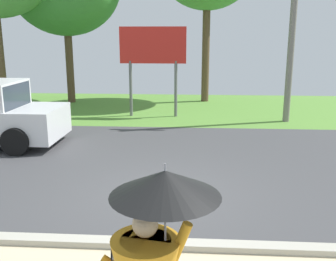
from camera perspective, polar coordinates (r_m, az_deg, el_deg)
ground_plane at (r=10.72m, az=-0.20°, el=-3.50°), size 40.00×22.00×0.20m
utility_pole at (r=15.01m, az=18.00°, el=15.72°), size 1.80×0.24×7.29m
roadside_billboard at (r=15.35m, az=-2.25°, el=11.53°), size 2.60×0.12×3.50m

